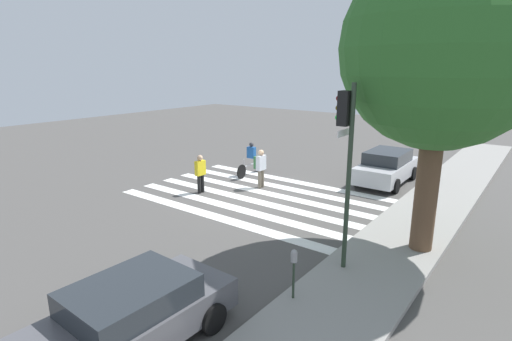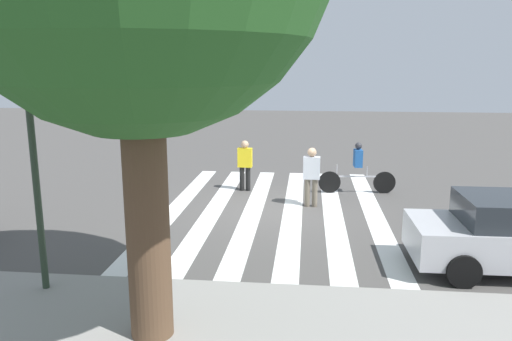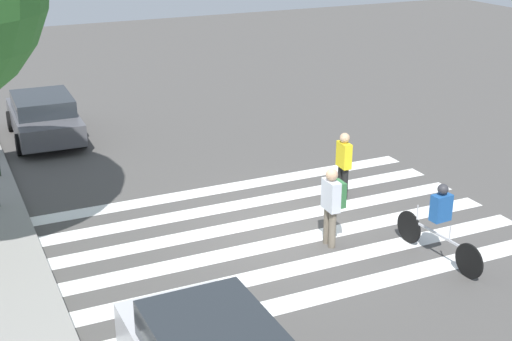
{
  "view_description": "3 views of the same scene",
  "coord_description": "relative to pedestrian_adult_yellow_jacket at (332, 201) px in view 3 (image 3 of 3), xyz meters",
  "views": [
    {
      "loc": [
        12.72,
        9.48,
        5.27
      ],
      "look_at": [
        0.4,
        0.23,
        1.23
      ],
      "focal_mm": 28.0,
      "sensor_mm": 36.0,
      "label": 1
    },
    {
      "loc": [
        -0.92,
        13.47,
        4.1
      ],
      "look_at": [
        0.42,
        0.56,
        1.28
      ],
      "focal_mm": 35.0,
      "sensor_mm": 36.0,
      "label": 2
    },
    {
      "loc": [
        -12.73,
        6.56,
        6.88
      ],
      "look_at": [
        0.48,
        0.4,
        1.32
      ],
      "focal_mm": 50.0,
      "sensor_mm": 36.0,
      "label": 3
    }
  ],
  "objects": [
    {
      "name": "ground_plane",
      "position": [
        1.07,
        0.63,
        -1.01
      ],
      "size": [
        60.0,
        60.0,
        0.0
      ],
      "primitive_type": "plane",
      "color": "#4C4947"
    },
    {
      "name": "crosswalk_stripes",
      "position": [
        1.07,
        0.63,
        -1.01
      ],
      "size": [
        6.13,
        10.0,
        0.01
      ],
      "color": "white",
      "rests_on": "ground_plane"
    },
    {
      "name": "pedestrian_adult_yellow_jacket",
      "position": [
        0.0,
        0.0,
        0.0
      ],
      "size": [
        0.49,
        0.41,
        1.73
      ],
      "rotation": [
        0.0,
        0.0,
        -0.03
      ],
      "color": "#6B6051",
      "rests_on": "ground_plane"
    },
    {
      "name": "pedestrian_child_with_backpack",
      "position": [
        2.13,
        -1.59,
        -0.08
      ],
      "size": [
        0.47,
        0.25,
        1.65
      ],
      "rotation": [
        0.0,
        0.0,
        3.07
      ],
      "color": "black",
      "rests_on": "ground_plane"
    },
    {
      "name": "cyclist_far_lane",
      "position": [
        -1.47,
        -1.63,
        -0.14
      ],
      "size": [
        2.45,
        0.42,
        1.65
      ],
      "rotation": [
        0.0,
        0.0,
        0.08
      ],
      "color": "black",
      "rests_on": "ground_plane"
    },
    {
      "name": "car_parked_dark_suv",
      "position": [
        9.9,
        4.25,
        -0.31
      ],
      "size": [
        4.11,
        2.06,
        1.36
      ],
      "rotation": [
        0.0,
        0.0,
        -0.03
      ],
      "color": "#4C4C51",
      "rests_on": "ground_plane"
    }
  ]
}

